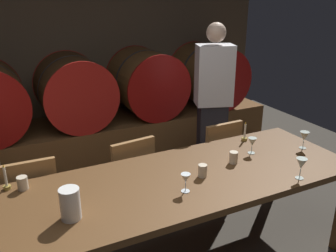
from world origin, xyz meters
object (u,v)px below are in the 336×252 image
object	(u,v)px
pitcher	(70,204)
wine_glass_center_left	(252,142)
wine_barrel_right	(146,82)
wine_glass_far_left	(186,179)
chair_left	(32,201)
chair_right	(216,157)
wine_barrel_center	(74,91)
cup_left	(23,183)
dining_table	(165,189)
wine_glass_far_right	(304,137)
cup_center	(203,171)
candle_right	(245,135)
cup_right	(233,157)
wine_glass_center_right	(301,164)
candle_left	(6,182)
guest_right	(213,104)
chair_center	(129,177)
wine_barrel_far_right	(208,75)

from	to	relation	value
pitcher	wine_glass_center_left	size ratio (longest dim) A/B	1.44
wine_barrel_right	wine_glass_far_left	size ratio (longest dim) A/B	6.69
chair_left	chair_right	bearing A→B (deg)	-177.68
wine_barrel_center	cup_left	bearing A→B (deg)	-112.65
wine_barrel_center	dining_table	world-z (taller)	wine_barrel_center
wine_glass_far_left	wine_glass_far_right	xyz separation A→B (m)	(1.26, 0.18, 0.01)
chair_right	wine_barrel_center	bearing A→B (deg)	-58.85
wine_barrel_right	dining_table	xyz separation A→B (m)	(-0.84, -2.27, -0.20)
dining_table	wine_glass_far_left	bearing A→B (deg)	-70.29
dining_table	cup_center	distance (m)	0.30
wine_barrel_right	wine_glass_center_left	bearing A→B (deg)	-89.39
wine_barrel_center	candle_right	distance (m)	2.20
wine_glass_far_right	cup_right	size ratio (longest dim) A/B	1.60
wine_glass_center_right	cup_center	distance (m)	0.71
candle_left	cup_left	world-z (taller)	candle_left
candle_left	wine_glass_center_left	distance (m)	1.90
dining_table	cup_left	bearing A→B (deg)	159.39
wine_glass_center_left	cup_right	distance (m)	0.26
guest_right	cup_left	xyz separation A→B (m)	(-2.03, -0.75, -0.08)
candle_left	wine_glass_far_left	distance (m)	1.22
chair_center	candle_left	bearing A→B (deg)	9.92
wine_barrel_center	cup_right	distance (m)	2.36
wine_barrel_far_right	chair_left	bearing A→B (deg)	-148.77
chair_center	candle_left	distance (m)	1.09
guest_right	wine_glass_far_left	distance (m)	1.65
cup_right	wine_barrel_center	bearing A→B (deg)	108.01
cup_left	wine_glass_far_left	bearing A→B (deg)	-28.13
wine_barrel_right	cup_center	bearing A→B (deg)	-103.54
chair_right	guest_right	bearing A→B (deg)	-118.45
wine_barrel_far_right	pitcher	distance (m)	3.47
pitcher	wine_glass_center_left	xyz separation A→B (m)	(1.56, 0.26, -0.00)
cup_right	wine_glass_far_left	bearing A→B (deg)	-158.98
guest_right	pitcher	world-z (taller)	guest_right
chair_right	cup_left	distance (m)	1.89
chair_left	guest_right	xyz separation A→B (m)	(1.97, 0.43, 0.42)
wine_glass_far_right	cup_center	xyz separation A→B (m)	(-1.04, -0.05, -0.06)
wine_barrel_far_right	wine_glass_far_left	bearing A→B (deg)	-125.20
wine_barrel_right	candle_left	world-z (taller)	wine_barrel_right
wine_barrel_right	wine_glass_center_left	distance (m)	2.16
wine_glass_center_right	cup_left	size ratio (longest dim) A/B	1.70
pitcher	wine_glass_center_right	size ratio (longest dim) A/B	1.25
candle_right	pitcher	world-z (taller)	pitcher
candle_left	candle_right	world-z (taller)	candle_left
candle_right	cup_center	distance (m)	0.81
chair_right	wine_glass_center_right	bearing A→B (deg)	87.40
dining_table	chair_center	world-z (taller)	chair_center
wine_barrel_far_right	wine_barrel_right	bearing A→B (deg)	180.00
wine_glass_center_right	cup_left	xyz separation A→B (m)	(-1.81, 0.73, -0.07)
candle_right	wine_glass_center_left	bearing A→B (deg)	-115.55
wine_barrel_center	chair_left	size ratio (longest dim) A/B	1.01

